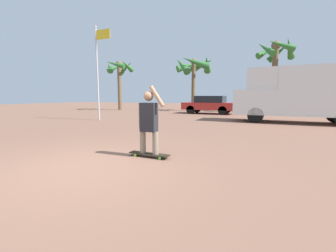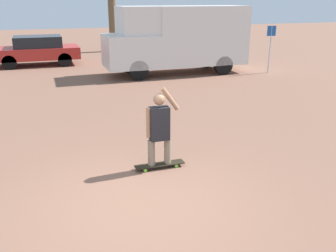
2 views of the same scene
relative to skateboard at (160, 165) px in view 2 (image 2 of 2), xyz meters
The scene contains 6 objects.
ground_plane 1.44m from the skateboard, 121.54° to the right, with size 80.00×80.00×0.00m, color brown.
skateboard is the anchor object (origin of this frame).
person_skateboarder 0.82m from the skateboard, behind, with size 0.67×0.23×1.57m.
camper_van 10.22m from the skateboard, 67.52° to the left, with size 6.27×2.09×2.93m.
parked_car_red 13.88m from the skateboard, 98.82° to the left, with size 4.15×1.94×1.45m.
street_sign 11.34m from the skateboard, 46.13° to the left, with size 0.44×0.06×2.09m.
Camera 2 is at (-1.30, -5.28, 3.21)m, focal length 40.00 mm.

